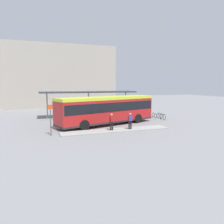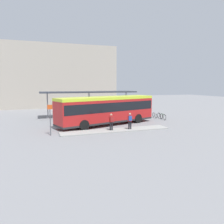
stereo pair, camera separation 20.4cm
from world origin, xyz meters
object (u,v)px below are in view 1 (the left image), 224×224
object	(u,v)px
pedestrian_waiting	(130,120)
bicycle_black	(159,116)
pedestrian_companion	(112,121)
platform_sign	(51,119)
bicycle_white	(154,115)
bicycle_green	(163,117)
city_bus	(107,108)

from	to	relation	value
pedestrian_waiting	bicycle_black	bearing A→B (deg)	-36.56
pedestrian_companion	platform_sign	size ratio (longest dim) A/B	0.59
pedestrian_companion	bicycle_white	size ratio (longest dim) A/B	1.08
pedestrian_companion	bicycle_black	size ratio (longest dim) A/B	0.96
bicycle_green	platform_sign	bearing A→B (deg)	116.14
bicycle_white	city_bus	bearing A→B (deg)	-62.24
bicycle_green	platform_sign	xyz separation A→B (m)	(-14.67, -4.65, 1.18)
city_bus	pedestrian_companion	size ratio (longest dim) A/B	7.36
city_bus	pedestrian_companion	bearing A→B (deg)	-118.64
platform_sign	pedestrian_companion	bearing A→B (deg)	-1.48
city_bus	bicycle_green	distance (m)	8.39
pedestrian_companion	platform_sign	xyz separation A→B (m)	(-5.75, 0.15, 0.49)
bicycle_white	platform_sign	size ratio (longest dim) A/B	0.55
bicycle_green	bicycle_black	xyz separation A→B (m)	(0.03, 0.86, -0.00)
pedestrian_waiting	bicycle_white	distance (m)	9.46
city_bus	pedestrian_waiting	size ratio (longest dim) A/B	7.40
pedestrian_companion	bicycle_black	world-z (taller)	pedestrian_companion
city_bus	bicycle_green	world-z (taller)	city_bus
pedestrian_companion	bicycle_green	distance (m)	10.15
city_bus	pedestrian_waiting	bearing A→B (deg)	-89.27
bicycle_green	platform_sign	size ratio (longest dim) A/B	0.62
bicycle_black	bicycle_white	distance (m)	0.91
bicycle_white	platform_sign	bearing A→B (deg)	-58.55
bicycle_black	pedestrian_companion	bearing A→B (deg)	-48.95
pedestrian_waiting	bicycle_white	bearing A→B (deg)	-31.36
pedestrian_companion	city_bus	bearing A→B (deg)	-8.36
bicycle_green	bicycle_white	xyz separation A→B (m)	(-0.27, 1.72, -0.04)
city_bus	pedestrian_companion	distance (m)	3.78
bicycle_black	platform_sign	distance (m)	15.74
city_bus	bicycle_white	xyz separation A→B (m)	(7.91, 2.90, -1.54)
bicycle_black	bicycle_white	bearing A→B (deg)	-152.18
pedestrian_companion	bicycle_green	size ratio (longest dim) A/B	0.95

